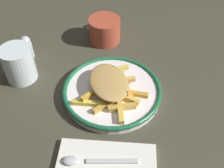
# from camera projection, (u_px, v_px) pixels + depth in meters

# --- Properties ---
(ground_plane) EXTENTS (2.60, 2.60, 0.00)m
(ground_plane) POSITION_uv_depth(u_px,v_px,m) (112.00, 94.00, 0.70)
(ground_plane) COLOR #3D3B2D
(plate) EXTENTS (0.25, 0.25, 0.02)m
(plate) POSITION_uv_depth(u_px,v_px,m) (112.00, 91.00, 0.70)
(plate) COLOR white
(plate) RESTS_ON ground_plane
(fries_heap) EXTENTS (0.19, 0.18, 0.04)m
(fries_heap) POSITION_uv_depth(u_px,v_px,m) (111.00, 86.00, 0.67)
(fries_heap) COLOR gold
(fries_heap) RESTS_ON plate
(spoon) EXTENTS (0.03, 0.15, 0.01)m
(spoon) POSITION_uv_depth(u_px,v_px,m) (87.00, 161.00, 0.56)
(spoon) COLOR silver
(spoon) RESTS_ON napkin
(water_glass) EXTENTS (0.08, 0.08, 0.09)m
(water_glass) POSITION_uv_depth(u_px,v_px,m) (19.00, 64.00, 0.71)
(water_glass) COLOR silver
(water_glass) RESTS_ON ground_plane
(coffee_mug) EXTENTS (0.12, 0.10, 0.07)m
(coffee_mug) POSITION_uv_depth(u_px,v_px,m) (105.00, 30.00, 0.84)
(coffee_mug) COLOR #B44730
(coffee_mug) RESTS_ON ground_plane
(salt_shaker) EXTENTS (0.03, 0.03, 0.07)m
(salt_shaker) POSITION_uv_depth(u_px,v_px,m) (27.00, 47.00, 0.78)
(salt_shaker) COLOR silver
(salt_shaker) RESTS_ON ground_plane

